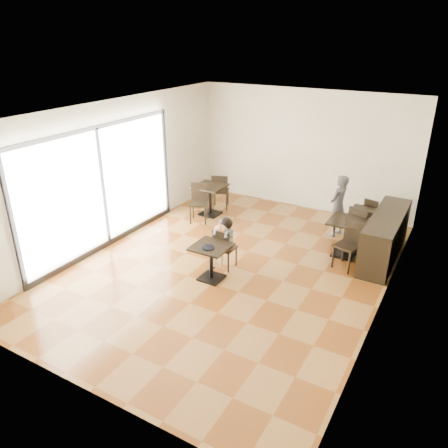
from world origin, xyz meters
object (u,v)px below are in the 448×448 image
Objects in this scene: cafe_table_mid at (346,238)px; chair_mid_a at (361,227)px; cafe_table_left at (210,200)px; chair_left_b at (199,204)px; child_chair at (225,248)px; cafe_table_back at (363,223)px; chair_left_a at (220,191)px; chair_back_a at (373,213)px; child at (225,243)px; chair_back_b at (362,229)px; adult_patron at (338,206)px; child_table at (211,262)px; chair_mid_b at (347,246)px.

chair_mid_a is (0.17, 0.55, 0.08)m from cafe_table_mid.
cafe_table_left is (-3.78, 0.51, -0.00)m from cafe_table_mid.
cafe_table_left is 0.83× the size of chair_left_b.
cafe_table_back is at bearing -125.16° from child_chair.
chair_back_a is (3.96, 0.69, -0.10)m from chair_left_a.
child is 1.12× the size of chair_mid_a.
chair_back_b reaches higher than cafe_table_back.
chair_left_a is (-3.31, 0.16, -0.26)m from adult_patron.
cafe_table_back is 0.67× the size of chair_left_a.
chair_back_b is (0.17, 0.65, -0.02)m from cafe_table_mid.
cafe_table_mid is 3.79m from chair_left_b.
chair_back_b is at bearing 53.67° from child_table.
cafe_table_left is at bearing -70.08° from adult_patron.
chair_left_b is 1.24× the size of chair_back_a.
child is 0.74× the size of adult_patron.
cafe_table_left is 1.24× the size of cafe_table_back.
chair_back_a is at bearing 155.84° from adult_patron.
chair_back_a is at bearing 84.42° from cafe_table_mid.
chair_mid_a reaches higher than child_chair.
chair_left_b reaches higher than cafe_table_mid.
chair_back_a is at bearing 0.91° from chair_left_b.
chair_mid_a is 1.25× the size of chair_back_a.
child_chair is 1.07× the size of cafe_table_mid.
chair_mid_a is 1.00× the size of chair_mid_b.
chair_mid_b reaches higher than cafe_table_mid.
child_chair is 2.89m from cafe_table_left.
child_chair is 0.79× the size of child.
cafe_table_back is (3.86, 0.69, -0.08)m from cafe_table_left.
cafe_table_back is at bearing 10.08° from cafe_table_left.
cafe_table_mid is 1.21m from cafe_table_back.
chair_mid_b is 1.25× the size of chair_back_a.
chair_back_b is (0.65, -0.25, -0.36)m from adult_patron.
chair_left_a reaches higher than child_chair.
child_table is 0.58m from child.
child is 1.13× the size of chair_left_b.
chair_left_b is (-1.77, 1.74, -0.06)m from child.
cafe_table_left is 0.56m from chair_left_a.
chair_mid_a reaches higher than chair_left_a.
chair_mid_b reaches higher than cafe_table_left.
chair_left_a is at bearing -177.97° from cafe_table_back.
chair_back_b is (3.96, 0.69, -0.10)m from chair_left_b.
adult_patron reaches higher than child.
chair_left_a is (-3.95, 1.61, -0.00)m from chair_mid_b.
cafe_table_left is at bearing -164.77° from chair_back_b.
chair_back_a is (0.09, 0.55, 0.07)m from cafe_table_back.
chair_back_a is 1.00× the size of chair_back_b.
cafe_table_mid is at bearing 97.66° from chair_back_a.
cafe_table_left is 0.83× the size of chair_left_a.
cafe_table_back is (0.08, 1.20, -0.08)m from cafe_table_mid.
cafe_table_left is 4.09m from chair_mid_b.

